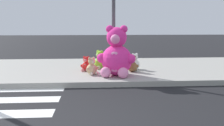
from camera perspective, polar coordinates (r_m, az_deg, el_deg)
The scene contains 8 objects.
sidewalk at distance 9.02m, azimuth -6.40°, elevation -1.47°, with size 28.00×4.40×0.15m, color #9E9B93.
sign_pole at distance 8.09m, azimuth 0.34°, elevation 10.02°, with size 0.56×0.11×3.20m.
plush_pink_large at distance 7.56m, azimuth 0.95°, elevation 1.57°, with size 1.09×1.02×1.44m.
plush_white at distance 8.66m, azimuth 4.85°, elevation 0.04°, with size 0.37×0.38×0.53m.
plush_brown at distance 8.24m, azimuth 4.39°, elevation -0.45°, with size 0.37×0.37×0.51m.
plush_red at distance 8.32m, azimuth -5.57°, elevation -0.47°, with size 0.35×0.34×0.48m.
plush_tan at distance 7.78m, azimuth -4.33°, elevation -1.00°, with size 0.36×0.37×0.52m.
plush_lime at distance 8.74m, azimuth -2.70°, elevation 0.37°, with size 0.44×0.44×0.61m.
Camera 1 is at (0.40, -3.66, 1.69)m, focal length 42.50 mm.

